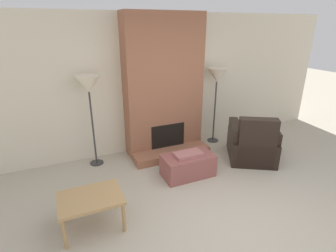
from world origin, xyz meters
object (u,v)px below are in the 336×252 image
ottoman (188,165)px  floor_lamp_right (217,77)px  side_table (91,200)px  floor_lamp_left (88,87)px  armchair (252,144)px

ottoman → floor_lamp_right: bearing=41.5°
side_table → floor_lamp_right: 3.40m
ottoman → side_table: bearing=-160.3°
ottoman → floor_lamp_left: bearing=142.4°
armchair → side_table: size_ratio=1.63×
side_table → floor_lamp_left: bearing=79.2°
armchair → side_table: bearing=42.3°
armchair → side_table: (-3.01, -0.63, 0.09)m
ottoman → floor_lamp_left: 2.09m
floor_lamp_right → armchair: bearing=-78.5°
armchair → floor_lamp_right: size_ratio=0.78×
ottoman → armchair: size_ratio=0.69×
armchair → floor_lamp_right: bearing=-47.9°
floor_lamp_left → floor_lamp_right: 2.50m
floor_lamp_right → ottoman: bearing=-138.5°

